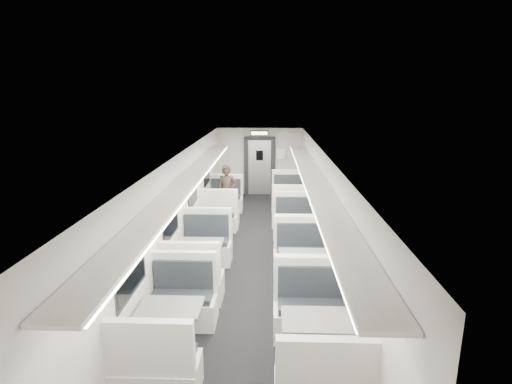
# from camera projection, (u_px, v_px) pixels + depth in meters

# --- Properties ---
(room) EXTENTS (3.24, 12.24, 2.64)m
(room) POSITION_uv_depth(u_px,v_px,m) (252.00, 210.00, 8.44)
(room) COLOR black
(room) RESTS_ON ground
(booth_left_a) EXTENTS (1.04, 2.11, 1.13)m
(booth_left_a) POSITION_uv_depth(u_px,v_px,m) (223.00, 206.00, 11.68)
(booth_left_a) COLOR white
(booth_left_a) RESTS_ON room
(booth_left_b) EXTENTS (0.98, 1.99, 1.06)m
(booth_left_b) POSITION_uv_depth(u_px,v_px,m) (215.00, 226.00, 10.01)
(booth_left_b) COLOR white
(booth_left_b) RESTS_ON room
(booth_left_c) EXTENTS (1.09, 2.21, 1.18)m
(booth_left_c) POSITION_uv_depth(u_px,v_px,m) (200.00, 260.00, 7.88)
(booth_left_c) COLOR white
(booth_left_c) RESTS_ON room
(booth_left_d) EXTENTS (1.06, 2.15, 1.15)m
(booth_left_d) POSITION_uv_depth(u_px,v_px,m) (171.00, 330.00, 5.61)
(booth_left_d) COLOR white
(booth_left_d) RESTS_ON room
(booth_right_a) EXTENTS (1.12, 2.28, 1.22)m
(booth_right_a) POSITION_uv_depth(u_px,v_px,m) (291.00, 203.00, 11.85)
(booth_right_a) COLOR white
(booth_right_a) RESTS_ON room
(booth_right_b) EXTENTS (1.06, 2.15, 1.15)m
(booth_right_b) POSITION_uv_depth(u_px,v_px,m) (296.00, 233.00, 9.45)
(booth_right_b) COLOR white
(booth_right_b) RESTS_ON room
(booth_right_c) EXTENTS (1.08, 2.18, 1.17)m
(booth_right_c) POSITION_uv_depth(u_px,v_px,m) (303.00, 273.00, 7.36)
(booth_right_c) COLOR white
(booth_right_c) RESTS_ON room
(booth_right_d) EXTENTS (1.11, 2.26, 1.21)m
(booth_right_d) POSITION_uv_depth(u_px,v_px,m) (316.00, 345.00, 5.24)
(booth_right_d) COLOR white
(booth_right_d) RESTS_ON room
(passenger) EXTENTS (0.59, 0.39, 1.59)m
(passenger) POSITION_uv_depth(u_px,v_px,m) (227.00, 192.00, 11.61)
(passenger) COLOR black
(passenger) RESTS_ON room
(window_a) EXTENTS (0.02, 1.18, 0.84)m
(window_a) POSITION_uv_depth(u_px,v_px,m) (207.00, 171.00, 11.75)
(window_a) COLOR black
(window_a) RESTS_ON room
(window_b) EXTENTS (0.02, 1.18, 0.84)m
(window_b) POSITION_uv_depth(u_px,v_px,m) (193.00, 189.00, 9.62)
(window_b) COLOR black
(window_b) RESTS_ON room
(window_c) EXTENTS (0.02, 1.18, 0.84)m
(window_c) POSITION_uv_depth(u_px,v_px,m) (171.00, 217.00, 7.49)
(window_c) COLOR black
(window_c) RESTS_ON room
(window_d) EXTENTS (0.02, 1.18, 0.84)m
(window_d) POSITION_uv_depth(u_px,v_px,m) (131.00, 267.00, 5.36)
(window_d) COLOR black
(window_d) RESTS_ON room
(luggage_rack_left) EXTENTS (0.46, 10.40, 0.09)m
(luggage_rack_left) POSITION_uv_depth(u_px,v_px,m) (190.00, 180.00, 8.02)
(luggage_rack_left) COLOR white
(luggage_rack_left) RESTS_ON room
(luggage_rack_right) EXTENTS (0.46, 10.40, 0.09)m
(luggage_rack_right) POSITION_uv_depth(u_px,v_px,m) (314.00, 181.00, 7.93)
(luggage_rack_right) COLOR white
(luggage_rack_right) RESTS_ON room
(vestibule_door) EXTENTS (1.10, 0.13, 2.10)m
(vestibule_door) POSITION_uv_depth(u_px,v_px,m) (260.00, 167.00, 14.23)
(vestibule_door) COLOR black
(vestibule_door) RESTS_ON room
(exit_sign) EXTENTS (0.62, 0.12, 0.16)m
(exit_sign) POSITION_uv_depth(u_px,v_px,m) (259.00, 133.00, 13.46)
(exit_sign) COLOR black
(exit_sign) RESTS_ON room
(wall_notice) EXTENTS (0.32, 0.02, 0.40)m
(wall_notice) POSITION_uv_depth(u_px,v_px,m) (281.00, 154.00, 14.08)
(wall_notice) COLOR white
(wall_notice) RESTS_ON room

